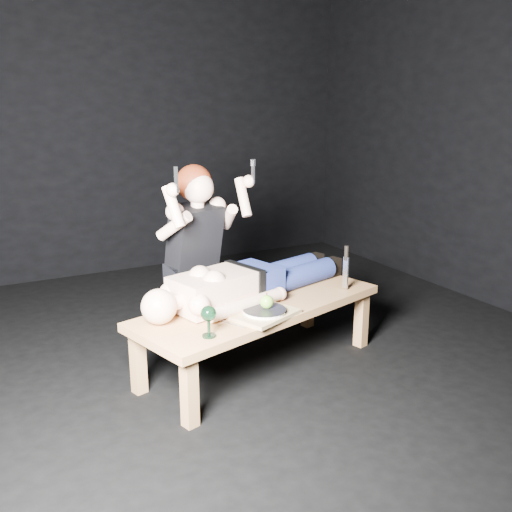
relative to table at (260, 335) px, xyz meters
name	(u,v)px	position (x,y,z in m)	size (l,w,h in m)	color
ground	(227,362)	(-0.16, 0.16, -0.23)	(5.00, 5.00, 0.00)	black
back_wall	(117,123)	(-0.16, 2.66, 1.27)	(5.00, 5.00, 0.00)	black
table	(260,335)	(0.00, 0.00, 0.00)	(1.69, 0.63, 0.45)	#9F703F
lying_man	(251,277)	(0.01, 0.15, 0.36)	(1.72, 0.52, 0.27)	#D9B192
kneeling_woman	(188,256)	(-0.28, 0.52, 0.45)	(0.72, 0.80, 1.35)	black
serving_tray	(264,314)	(-0.09, -0.22, 0.24)	(0.39, 0.28, 0.02)	tan
plate	(264,311)	(-0.09, -0.22, 0.26)	(0.26, 0.26, 0.02)	white
apple	(267,302)	(-0.06, -0.21, 0.31)	(0.08, 0.08, 0.08)	#5DA32C
goblet	(209,321)	(-0.50, -0.35, 0.32)	(0.09, 0.09, 0.18)	black
fork_flat	(234,324)	(-0.31, -0.26, 0.23)	(0.02, 0.18, 0.01)	#B2B2B7
knife_flat	(287,309)	(0.09, -0.18, 0.23)	(0.02, 0.18, 0.01)	#B2B2B7
spoon_flat	(270,306)	(0.02, -0.09, 0.23)	(0.02, 0.18, 0.01)	#B2B2B7
carving_knife	(346,268)	(0.64, -0.05, 0.38)	(0.04, 0.04, 0.31)	#B2B2B7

